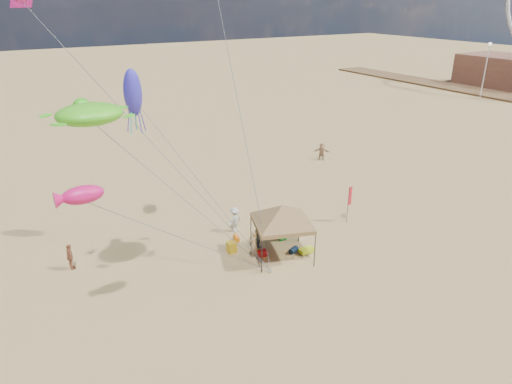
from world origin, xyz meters
TOP-DOWN VIEW (x-y plane):
  - ground at (0.00, 0.00)m, footprint 280.00×280.00m
  - canopy_tent at (1.06, 1.79)m, footprint 5.98×5.98m
  - feather_flag at (7.66, 3.27)m, footprint 0.39×0.14m
  - cooler_red at (0.06, 2.32)m, footprint 0.54×0.38m
  - cooler_blue at (3.49, 5.01)m, footprint 0.54×0.38m
  - bag_navy at (1.91, 1.70)m, footprint 0.69×0.54m
  - bag_orange at (-0.37, 4.84)m, footprint 0.54×0.69m
  - chair_green at (2.27, 3.54)m, footprint 0.50×0.50m
  - chair_yellow at (-1.32, 3.72)m, footprint 0.50×0.50m
  - crate_grey at (2.65, 1.37)m, footprint 0.34×0.30m
  - beach_cart at (2.57, 1.25)m, footprint 0.90×0.50m
  - person_near_a at (-0.45, 2.53)m, footprint 0.74×0.60m
  - person_near_b at (0.38, 3.16)m, footprint 1.12×1.05m
  - person_near_c at (0.17, 6.06)m, footprint 1.27×0.98m
  - person_far_a at (-10.15, 6.79)m, footprint 0.42×0.96m
  - person_far_c at (14.42, 14.76)m, footprint 1.47×1.45m
  - building_north at (67.00, 30.00)m, footprint 10.00×14.00m
  - lamp_north at (55.00, 26.00)m, footprint 0.50×0.50m
  - turtle_kite at (-8.71, 3.00)m, footprint 3.63×3.27m
  - fish_kite at (-9.88, 0.74)m, footprint 1.92×1.24m
  - squid_kite at (-5.11, 8.36)m, footprint 1.11×1.11m

SIDE VIEW (x-z plane):
  - ground at x=0.00m, z-range 0.00..0.00m
  - crate_grey at x=2.65m, z-range 0.00..0.28m
  - bag_navy at x=1.91m, z-range 0.00..0.36m
  - bag_orange at x=-0.37m, z-range 0.00..0.36m
  - cooler_red at x=0.06m, z-range 0.00..0.38m
  - cooler_blue at x=3.49m, z-range 0.00..0.38m
  - beach_cart at x=2.57m, z-range 0.08..0.32m
  - chair_green at x=2.27m, z-range 0.00..0.70m
  - chair_yellow at x=-1.32m, z-range 0.00..0.70m
  - person_far_a at x=-10.15m, z-range 0.00..1.61m
  - person_far_c at x=14.42m, z-range 0.00..1.69m
  - person_near_c at x=0.17m, z-range 0.00..1.73m
  - person_near_a at x=-0.45m, z-range 0.00..1.76m
  - person_near_b at x=0.38m, z-range 0.00..1.83m
  - feather_flag at x=7.66m, z-range 0.46..3.12m
  - building_north at x=67.00m, z-range 0.00..5.20m
  - canopy_tent at x=1.06m, z-range 1.30..5.20m
  - lamp_north at x=55.00m, z-range 1.39..9.64m
  - fish_kite at x=-9.88m, z-range 6.43..7.22m
  - squid_kite at x=-5.11m, z-range 8.04..10.79m
  - turtle_kite at x=-8.71m, z-range 9.17..10.17m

